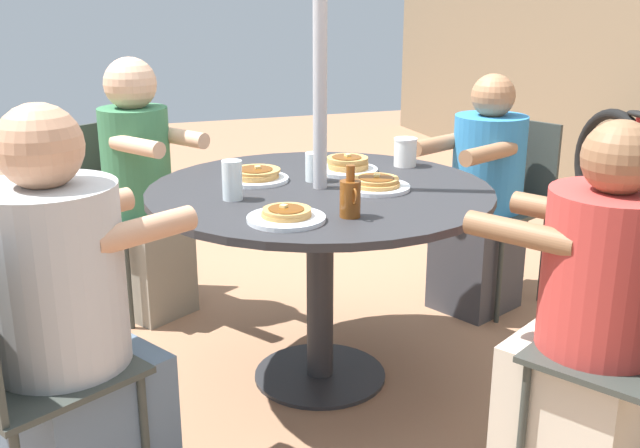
% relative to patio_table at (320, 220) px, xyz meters
% --- Properties ---
extents(ground_plane, '(12.00, 12.00, 0.00)m').
position_rel_patio_table_xyz_m(ground_plane, '(0.00, 0.00, -0.64)').
color(ground_plane, '#9E7051').
extents(patio_table, '(1.25, 1.25, 0.76)m').
position_rel_patio_table_xyz_m(patio_table, '(0.00, 0.00, 0.00)').
color(patio_table, '#28282B').
rests_on(patio_table, ground).
extents(umbrella_pole, '(0.05, 0.05, 2.12)m').
position_rel_patio_table_xyz_m(umbrella_pole, '(0.00, 0.00, 0.42)').
color(umbrella_pole, '#ADADB2').
rests_on(umbrella_pole, ground).
extents(patio_chair_north, '(0.57, 0.57, 0.86)m').
position_rel_patio_table_xyz_m(patio_chair_north, '(0.57, -1.04, -0.13)').
color(patio_chair_north, '#333833').
rests_on(patio_chair_north, ground).
extents(diner_north, '(0.54, 0.59, 1.18)m').
position_rel_patio_table_xyz_m(diner_north, '(0.49, -0.89, -0.10)').
color(diner_north, slate).
rests_on(diner_north, ground).
extents(diner_east, '(0.59, 0.53, 1.12)m').
position_rel_patio_table_xyz_m(diner_east, '(0.89, 0.50, -0.13)').
color(diner_east, beige).
rests_on(diner_east, ground).
extents(patio_chair_south, '(0.55, 0.55, 0.86)m').
position_rel_patio_table_xyz_m(patio_chair_south, '(-0.47, 1.09, -0.13)').
color(patio_chair_south, '#333833').
rests_on(patio_chair_south, ground).
extents(diner_south, '(0.49, 0.57, 1.09)m').
position_rel_patio_table_xyz_m(diner_south, '(-0.41, 0.93, -0.14)').
color(diner_south, '#3D3D42').
rests_on(diner_south, ground).
extents(patio_chair_west, '(0.58, 0.58, 0.86)m').
position_rel_patio_table_xyz_m(patio_chair_west, '(-1.00, -0.63, -0.13)').
color(patio_chair_west, '#333833').
rests_on(patio_chair_west, ground).
extents(diner_west, '(0.52, 0.48, 1.17)m').
position_rel_patio_table_xyz_m(diner_west, '(-0.86, -0.55, -0.09)').
color(diner_west, gray).
rests_on(diner_west, ground).
extents(pancake_plate_a, '(0.24, 0.24, 0.05)m').
position_rel_patio_table_xyz_m(pancake_plate_a, '(0.34, -0.23, 0.14)').
color(pancake_plate_a, white).
rests_on(pancake_plate_a, patio_table).
extents(pancake_plate_b, '(0.24, 0.24, 0.07)m').
position_rel_patio_table_xyz_m(pancake_plate_b, '(-0.20, 0.18, 0.14)').
color(pancake_plate_b, white).
rests_on(pancake_plate_b, patio_table).
extents(pancake_plate_c, '(0.24, 0.24, 0.05)m').
position_rel_patio_table_xyz_m(pancake_plate_c, '(0.09, 0.18, 0.14)').
color(pancake_plate_c, white).
rests_on(pancake_plate_c, patio_table).
extents(pancake_plate_d, '(0.24, 0.24, 0.06)m').
position_rel_patio_table_xyz_m(pancake_plate_d, '(-0.17, -0.19, 0.14)').
color(pancake_plate_d, white).
rests_on(pancake_plate_d, patio_table).
extents(syrup_bottle, '(0.09, 0.07, 0.17)m').
position_rel_patio_table_xyz_m(syrup_bottle, '(0.37, -0.03, 0.18)').
color(syrup_bottle, brown).
rests_on(syrup_bottle, patio_table).
extents(coffee_cup, '(0.09, 0.09, 0.11)m').
position_rel_patio_table_xyz_m(coffee_cup, '(-0.21, 0.44, 0.18)').
color(coffee_cup, white).
rests_on(coffee_cup, patio_table).
extents(drinking_glass_a, '(0.07, 0.07, 0.11)m').
position_rel_patio_table_xyz_m(drinking_glass_a, '(-0.10, 0.01, 0.17)').
color(drinking_glass_a, silver).
rests_on(drinking_glass_a, patio_table).
extents(drinking_glass_b, '(0.07, 0.07, 0.14)m').
position_rel_patio_table_xyz_m(drinking_glass_b, '(0.05, -0.33, 0.19)').
color(drinking_glass_b, silver).
rests_on(drinking_glass_b, patio_table).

